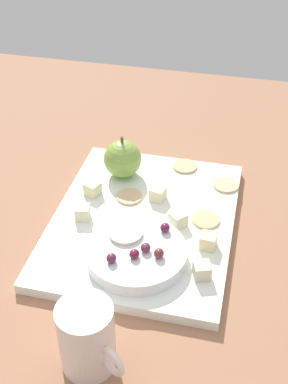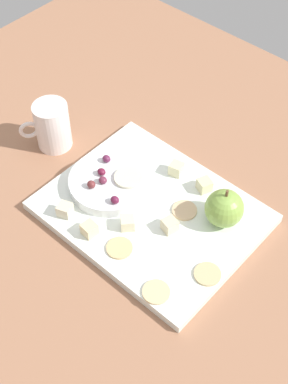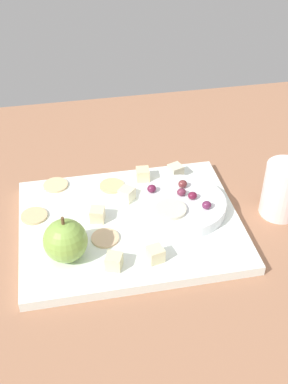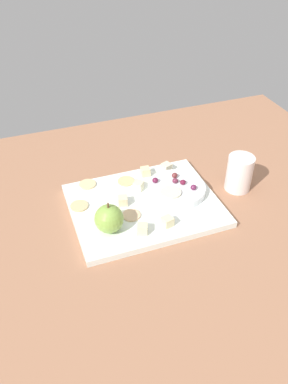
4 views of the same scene
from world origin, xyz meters
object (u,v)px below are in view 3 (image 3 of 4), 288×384
at_px(grape_2, 181,192).
at_px(grape_0, 207,205).
at_px(cheese_cube_3, 143,174).
at_px(cracker_3, 34,216).
at_px(cheese_cube_1, 114,261).
at_px(apple_slice_0, 171,209).
at_px(cracker_0, 56,185).
at_px(cheese_cube_5, 127,194).
at_px(grape_1, 152,189).
at_px(cheese_cube_0, 97,215).
at_px(platter, 130,225).
at_px(cracker_1, 105,238).
at_px(cracker_2, 112,186).
at_px(serving_dish, 182,205).
at_px(grape_3, 183,184).
at_px(cheese_cube_4, 155,254).
at_px(apple_whole, 65,241).
at_px(cup, 283,189).
at_px(cheese_cube_2, 176,171).
at_px(grape_4, 193,196).

bearing_deg(grape_2, grape_0, -52.65).
xyz_separation_m(cheese_cube_3, cracker_3, (-0.20, -0.07, -0.01)).
xyz_separation_m(cheese_cube_1, grape_0, (0.17, 0.08, 0.02)).
bearing_deg(apple_slice_0, cracker_0, 144.10).
height_order(cheese_cube_5, grape_1, grape_1).
bearing_deg(cheese_cube_0, platter, -13.22).
bearing_deg(cracker_1, grape_1, 40.40).
relative_size(cracker_2, cracker_3, 1.00).
relative_size(cracker_0, apple_slice_0, 0.87).
bearing_deg(cheese_cube_5, apple_slice_0, -47.79).
bearing_deg(cheese_cube_3, platter, -111.42).
xyz_separation_m(serving_dish, grape_1, (-0.05, 0.03, 0.02)).
distance_m(grape_1, grape_3, 0.06).
xyz_separation_m(platter, cheese_cube_4, (0.02, -0.10, 0.02)).
xyz_separation_m(cracker_1, grape_1, (0.09, 0.08, 0.03)).
height_order(cracker_0, grape_3, grape_3).
bearing_deg(cracker_3, apple_whole, -65.18).
height_order(cheese_cube_5, grape_0, grape_0).
xyz_separation_m(cracker_1, grape_2, (0.14, 0.06, 0.03)).
height_order(cheese_cube_1, cracker_1, cheese_cube_1).
distance_m(cheese_cube_3, cup, 0.25).
distance_m(cheese_cube_1, cheese_cube_5, 0.17).
height_order(cheese_cube_1, cracker_2, cheese_cube_1).
relative_size(cheese_cube_0, cheese_cube_2, 1.00).
height_order(cracker_3, grape_1, grape_1).
distance_m(cracker_1, grape_2, 0.16).
xyz_separation_m(platter, cracker_3, (-0.16, 0.04, 0.01)).
distance_m(cheese_cube_0, cheese_cube_4, 0.13).
height_order(cracker_1, cracker_3, same).
bearing_deg(cracker_0, platter, -46.02).
height_order(cheese_cube_3, cracker_2, cheese_cube_3).
bearing_deg(apple_whole, cheese_cube_2, 38.97).
height_order(grape_1, grape_3, same).
xyz_separation_m(cheese_cube_1, cup, (0.31, 0.09, 0.02)).
xyz_separation_m(cracker_0, grape_1, (0.17, -0.08, 0.03)).
xyz_separation_m(grape_2, cup, (0.17, -0.03, 0.00)).
height_order(platter, cheese_cube_1, cheese_cube_1).
relative_size(apple_whole, cheese_cube_4, 2.88).
bearing_deg(apple_whole, cheese_cube_5, 46.94).
xyz_separation_m(cheese_cube_0, cheese_cube_3, (0.10, 0.10, 0.00)).
height_order(apple_whole, cracker_3, apple_whole).
distance_m(apple_whole, cheese_cube_4, 0.14).
bearing_deg(apple_whole, cracker_3, 114.82).
relative_size(serving_dish, grape_4, 9.42).
bearing_deg(apple_whole, cheese_cube_3, 48.88).
xyz_separation_m(serving_dish, grape_3, (0.01, 0.04, 0.02)).
relative_size(grape_3, apple_slice_0, 0.31).
bearing_deg(grape_1, grape_4, -26.26).
distance_m(cheese_cube_1, grape_3, 0.21).
relative_size(apple_whole, grape_1, 4.26).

